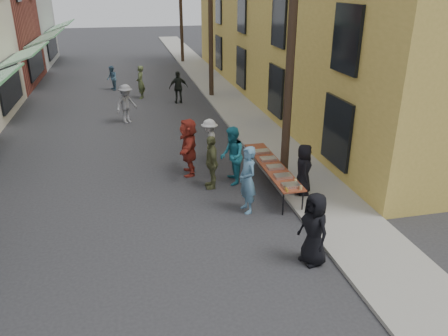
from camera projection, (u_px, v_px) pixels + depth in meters
name	position (u px, v px, depth m)	size (l,w,h in m)	color
ground	(161.00, 247.00, 10.81)	(120.00, 120.00, 0.00)	#28282B
sidewalk	(223.00, 95.00, 25.27)	(2.20, 60.00, 0.10)	gray
building_ochre	(337.00, 4.00, 23.69)	(10.00, 28.00, 10.00)	gold
utility_pole_near	(291.00, 41.00, 12.62)	(0.26, 0.26, 9.00)	#2D2116
utility_pole_mid	(211.00, 14.00, 23.39)	(0.26, 0.26, 9.00)	#2D2116
utility_pole_far	(181.00, 4.00, 34.15)	(0.26, 0.26, 9.00)	#2D2116
serving_table	(272.00, 166.00, 13.80)	(0.70, 4.00, 0.75)	brown
catering_tray_sausage	(291.00, 185.00, 12.29)	(0.50, 0.33, 0.08)	maroon
catering_tray_foil_b	(283.00, 176.00, 12.87)	(0.50, 0.33, 0.08)	#B2B2B7
catering_tray_buns	(275.00, 167.00, 13.50)	(0.50, 0.33, 0.08)	tan
catering_tray_foil_d	(268.00, 159.00, 14.12)	(0.50, 0.33, 0.08)	#B2B2B7
catering_tray_buns_end	(262.00, 151.00, 14.75)	(0.50, 0.33, 0.08)	tan
condiment_jar_a	(287.00, 191.00, 11.97)	(0.07, 0.07, 0.08)	#A57F26
condiment_jar_b	(286.00, 189.00, 12.06)	(0.07, 0.07, 0.08)	#A57F26
condiment_jar_c	(285.00, 188.00, 12.15)	(0.07, 0.07, 0.08)	#A57F26
cup_stack	(301.00, 188.00, 12.09)	(0.08, 0.08, 0.12)	tan
guest_front_a	(314.00, 229.00, 9.92)	(0.86, 0.56, 1.77)	black
guest_front_b	(248.00, 180.00, 12.18)	(0.71, 0.47, 1.95)	#5583A4
guest_front_c	(232.00, 156.00, 13.93)	(0.92, 0.72, 1.90)	teal
guest_front_d	(210.00, 141.00, 15.66)	(1.04, 0.60, 1.62)	silver
guest_front_e	(211.00, 162.00, 13.68)	(1.02, 0.42, 1.73)	brown
guest_queue_back	(189.00, 147.00, 14.63)	(1.81, 0.58, 1.96)	#9C2E22
server	(303.00, 169.00, 13.08)	(0.77, 0.50, 1.58)	black
passerby_left	(126.00, 104.00, 20.12)	(1.16, 0.67, 1.79)	gray
passerby_mid	(178.00, 87.00, 23.45)	(1.01, 0.42, 1.72)	black
passerby_right	(141.00, 82.00, 24.42)	(0.66, 0.44, 1.82)	#4C5A34
passerby_far	(112.00, 78.00, 26.35)	(0.71, 0.55, 1.46)	#41657F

